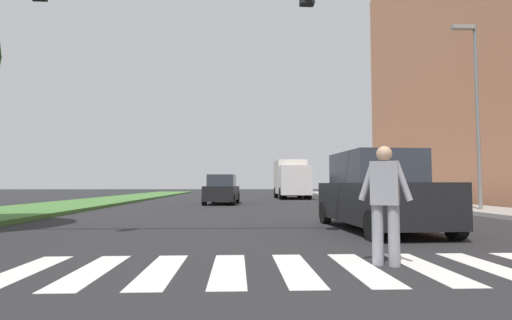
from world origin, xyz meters
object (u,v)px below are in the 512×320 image
Objects in this scene: street_lamp_right at (475,99)px; sedan_midblock at (222,190)px; truck_box_delivery at (291,178)px; traffic_light_gantry at (38,15)px; pedestrian_performer at (385,199)px; suv_crossing at (378,193)px; sedan_distant at (292,189)px.

sedan_midblock is (-10.48, 8.06, -3.81)m from street_lamp_right.
truck_box_delivery is at bearing 107.38° from street_lamp_right.
traffic_light_gantry is 5.67× the size of pedestrian_performer.
traffic_light_gantry is 2.06× the size of sedan_midblock.
suv_crossing reaches higher than sedan_distant.
pedestrian_performer is (5.93, -2.09, -3.45)m from traffic_light_gantry.
suv_crossing is at bearing -136.89° from street_lamp_right.
traffic_light_gantry is 27.67m from sedan_distant.
suv_crossing is 22.46m from truck_box_delivery.
street_lamp_right is at bearing 43.11° from suv_crossing.
truck_box_delivery is (5.23, 8.70, 0.85)m from sedan_midblock.
street_lamp_right is 1.60× the size of suv_crossing.
sedan_midblock is at bearing 79.58° from traffic_light_gantry.
truck_box_delivery is (8.18, 24.71, -2.75)m from traffic_light_gantry.
sedan_midblock is at bearing -121.03° from truck_box_delivery.
traffic_light_gantry reaches higher than suv_crossing.
traffic_light_gantry is at bearing -162.82° from suv_crossing.
truck_box_delivery is at bearing -100.55° from sedan_distant.
sedan_midblock reaches higher than sedan_distant.
truck_box_delivery is (2.24, 26.79, 0.70)m from pedestrian_performer.
pedestrian_performer is at bearing -80.62° from sedan_midblock.
suv_crossing is at bearing -92.58° from sedan_distant.
sedan_distant is at bearing 61.45° from sedan_midblock.
street_lamp_right is 1.21× the size of truck_box_delivery.
street_lamp_right is 13.76m from sedan_midblock.
pedestrian_performer is 26.90m from truck_box_delivery.
suv_crossing is at bearing 17.18° from traffic_light_gantry.
street_lamp_right is at bearing 30.63° from traffic_light_gantry.
truck_box_delivery is (-0.26, -1.40, 0.87)m from sedan_distant.
sedan_midblock is 10.19m from truck_box_delivery.
traffic_light_gantry is 1.28× the size of street_lamp_right.
suv_crossing is (1.43, 4.36, -0.00)m from pedestrian_performer.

